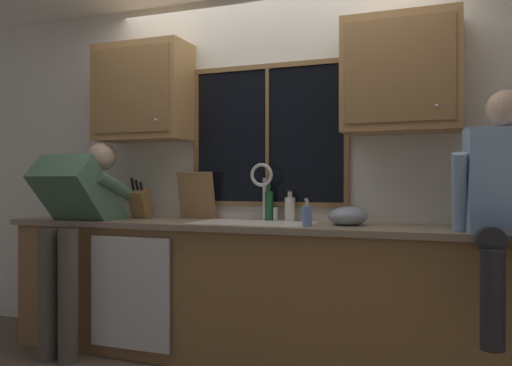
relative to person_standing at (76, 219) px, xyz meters
The scene contains 22 objects.
back_wall 1.45m from the person_standing, 27.05° to the left, with size 5.96×0.12×2.55m, color silver.
window_glass 1.47m from the person_standing, 25.18° to the left, with size 1.10×0.02×0.95m, color black.
window_frame_top 1.72m from the person_standing, 24.79° to the left, with size 1.17×0.02×0.04m, color brown.
window_frame_bottom 1.34m from the person_standing, 24.79° to the left, with size 1.17×0.02×0.04m, color brown.
window_frame_left 1.04m from the person_standing, 40.88° to the left, with size 0.04×0.02×0.95m, color brown.
window_frame_right 1.96m from the person_standing, 17.48° to the left, with size 0.04×0.02×0.95m, color brown.
window_mullion_center 1.46m from the person_standing, 24.71° to the left, with size 0.02×0.02×0.95m, color brown.
lower_cabinet_run 1.38m from the person_standing, 13.02° to the left, with size 3.56×0.58×0.88m, color olive.
countertop 1.28m from the person_standing, 12.15° to the left, with size 3.62×0.62×0.04m, color gray.
dishwasher_front 0.66m from the person_standing, ahead, with size 0.60×0.02×0.74m, color white.
upper_cabinet_left 1.05m from the person_standing, 55.93° to the left, with size 0.72×0.36×0.72m.
upper_cabinet_right 2.38m from the person_standing, 10.78° to the left, with size 0.72×0.36×0.72m.
sink 1.25m from the person_standing, 12.96° to the left, with size 0.80×0.46×0.21m.
faucet 1.33m from the person_standing, 20.60° to the left, with size 0.18×0.09×0.40m.
person_standing is the anchor object (origin of this frame).
person_sitting_on_counter 2.73m from the person_standing, ahead, with size 0.54×0.63×1.26m.
knife_block 0.47m from the person_standing, 50.24° to the left, with size 0.12×0.18×0.32m.
cutting_board 0.86m from the person_standing, 35.80° to the left, with size 0.29×0.02×0.35m, color #997047.
mixing_bowl 1.87m from the person_standing, ahead, with size 0.25×0.25×0.12m, color #8C99A8.
soap_dispenser 1.63m from the person_standing, ahead, with size 0.06×0.07×0.17m.
bottle_green_glass 1.49m from the person_standing, 19.94° to the left, with size 0.07×0.07×0.22m.
bottle_tall_clear 1.35m from the person_standing, 22.04° to the left, with size 0.06×0.06×0.27m.
Camera 1 is at (1.22, -3.54, 1.19)m, focal length 36.75 mm.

